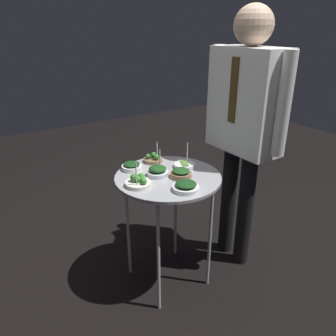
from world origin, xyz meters
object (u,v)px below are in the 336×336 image
bowl_spinach_center (132,166)px  bowl_broccoli_back_left (138,182)px  bowl_spinach_mid_left (181,173)px  bowl_spinach_far_rim (158,171)px  waiter_figure (245,114)px  bowl_broccoli_back_right (153,159)px  bowl_asparagus_near_rim (184,165)px  bowl_spinach_front_right (186,186)px  serving_cart (168,185)px

bowl_spinach_center → bowl_broccoli_back_left: bearing=-18.4°
bowl_spinach_mid_left → bowl_broccoli_back_left: (-0.04, -0.26, 0.00)m
bowl_spinach_far_rim → bowl_spinach_mid_left: bearing=48.1°
waiter_figure → bowl_broccoli_back_left: bearing=-92.9°
bowl_spinach_center → bowl_broccoli_back_right: bowl_broccoli_back_right is taller
bowl_spinach_far_rim → bowl_broccoli_back_left: bearing=-71.5°
bowl_spinach_far_rim → bowl_broccoli_back_right: 0.22m
bowl_asparagus_near_rim → bowl_spinach_front_right: size_ratio=1.04×
serving_cart → bowl_spinach_center: bowl_spinach_center is taller
bowl_spinach_mid_left → bowl_spinach_center: bowl_spinach_mid_left is taller
serving_cart → bowl_broccoli_back_left: size_ratio=4.96×
bowl_broccoli_back_right → waiter_figure: (0.29, 0.51, 0.29)m
serving_cart → bowl_spinach_mid_left: (0.06, 0.05, 0.09)m
bowl_spinach_mid_left → bowl_broccoli_back_right: (-0.29, -0.02, -0.00)m
bowl_spinach_far_rim → bowl_spinach_front_right: bowl_spinach_far_rim is taller
waiter_figure → bowl_spinach_center: bearing=-110.4°
bowl_spinach_center → bowl_spinach_front_right: 0.42m
bowl_spinach_center → bowl_broccoli_back_left: size_ratio=0.80×
serving_cart → bowl_spinach_far_rim: (-0.04, -0.05, 0.09)m
bowl_spinach_front_right → bowl_spinach_center: bearing=-164.4°
bowl_spinach_far_rim → bowl_spinach_center: (-0.16, -0.09, -0.01)m
bowl_spinach_far_rim → bowl_asparagus_near_rim: (-0.01, 0.21, -0.01)m
bowl_spinach_front_right → bowl_broccoli_back_left: bearing=-136.1°
bowl_spinach_center → waiter_figure: waiter_figure is taller
serving_cart → bowl_spinach_far_rim: bearing=-127.4°
serving_cart → bowl_asparagus_near_rim: bearing=107.8°
bowl_spinach_mid_left → bowl_spinach_far_rim: (-0.09, -0.10, 0.00)m
serving_cart → bowl_spinach_mid_left: size_ratio=6.09×
bowl_spinach_far_rim → bowl_broccoli_back_left: (0.05, -0.16, -0.00)m
bowl_spinach_front_right → waiter_figure: (-0.15, 0.57, 0.29)m
bowl_broccoli_back_left → bowl_spinach_front_right: (0.19, 0.19, -0.00)m
bowl_spinach_far_rim → bowl_broccoli_back_left: 0.17m
bowl_spinach_center → bowl_broccoli_back_right: bearing=101.9°
bowl_spinach_mid_left → bowl_spinach_front_right: (0.15, -0.08, -0.00)m
waiter_figure → bowl_spinach_mid_left: bearing=-89.9°
bowl_spinach_far_rim → bowl_broccoli_back_right: (-0.20, 0.09, -0.01)m
bowl_broccoli_back_left → bowl_spinach_center: bearing=161.6°
bowl_spinach_mid_left → bowl_spinach_far_rim: 0.14m
serving_cart → bowl_spinach_far_rim: bowl_spinach_far_rim is taller
bowl_spinach_mid_left → bowl_spinach_front_right: size_ratio=0.88×
bowl_spinach_center → bowl_broccoli_back_left: bowl_broccoli_back_left is taller
bowl_spinach_center → bowl_spinach_front_right: bowl_spinach_front_right is taller
serving_cart → bowl_broccoli_back_left: bowl_broccoli_back_left is taller
serving_cart → bowl_asparagus_near_rim: size_ratio=5.15×
bowl_spinach_mid_left → bowl_asparagus_near_rim: (-0.11, 0.10, -0.01)m
bowl_asparagus_near_rim → waiter_figure: 0.50m
serving_cart → waiter_figure: (0.05, 0.54, 0.37)m
serving_cart → bowl_spinach_center: 0.26m
serving_cart → bowl_spinach_far_rim: size_ratio=5.09×
bowl_spinach_far_rim → serving_cart: bearing=52.6°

